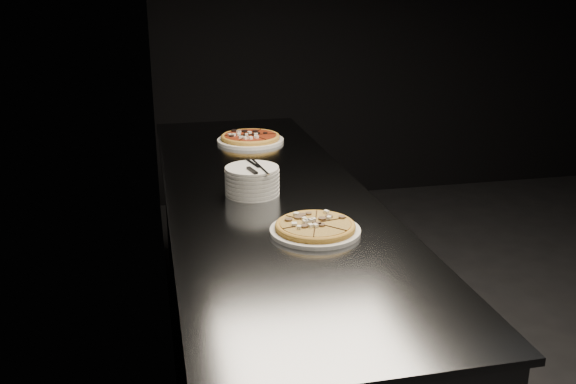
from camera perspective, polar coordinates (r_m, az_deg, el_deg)
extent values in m
cube|color=black|center=(2.25, -11.61, 11.21)|extent=(0.02, 5.00, 2.80)
cube|color=black|center=(5.38, 16.30, 15.02)|extent=(5.00, 0.02, 2.80)
cube|color=slate|center=(2.58, -1.88, -9.73)|extent=(0.70, 2.40, 0.90)
cube|color=slate|center=(2.40, -1.99, -0.02)|extent=(0.74, 2.44, 0.02)
cylinder|color=white|center=(2.00, 2.43, -3.47)|extent=(0.28, 0.28, 0.01)
cylinder|color=gold|center=(1.99, 2.44, -3.15)|extent=(0.30, 0.30, 0.01)
torus|color=gold|center=(1.99, 2.44, -3.00)|extent=(0.30, 0.30, 0.02)
cylinder|color=#E9BD4D|center=(1.99, 2.44, -2.89)|extent=(0.26, 0.26, 0.01)
cylinder|color=white|center=(3.09, -3.36, 4.58)|extent=(0.32, 0.32, 0.01)
cylinder|color=gold|center=(3.08, -3.36, 4.82)|extent=(0.30, 0.30, 0.01)
torus|color=gold|center=(3.08, -3.36, 4.93)|extent=(0.30, 0.30, 0.02)
cylinder|color=maroon|center=(3.08, -3.36, 5.02)|extent=(0.26, 0.26, 0.01)
cylinder|color=white|center=(2.35, -3.19, 0.00)|extent=(0.20, 0.20, 0.01)
cylinder|color=white|center=(2.34, -3.19, 0.34)|extent=(0.20, 0.20, 0.01)
cylinder|color=white|center=(2.34, -3.20, 0.68)|extent=(0.20, 0.20, 0.01)
cylinder|color=white|center=(2.33, -3.21, 1.02)|extent=(0.20, 0.20, 0.01)
cylinder|color=white|center=(2.33, -3.21, 1.36)|extent=(0.20, 0.20, 0.01)
cylinder|color=white|center=(2.33, -3.22, 1.71)|extent=(0.20, 0.20, 0.01)
cylinder|color=white|center=(2.32, -3.23, 2.05)|extent=(0.20, 0.20, 0.01)
cube|color=silver|center=(2.36, -3.15, 2.54)|extent=(0.04, 0.13, 0.00)
cube|color=black|center=(2.27, -3.20, 1.93)|extent=(0.03, 0.08, 0.01)
cube|color=silver|center=(2.31, -2.47, 2.24)|extent=(0.03, 0.20, 0.00)
cylinder|color=white|center=(2.49, -3.42, 1.69)|extent=(0.08, 0.08, 0.07)
cylinder|color=black|center=(2.48, -3.43, 2.26)|extent=(0.06, 0.06, 0.01)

